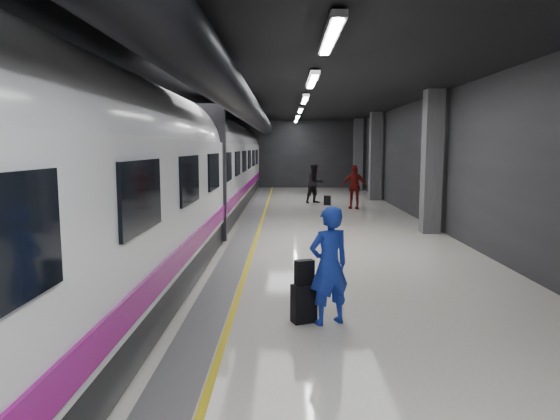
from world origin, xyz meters
TOP-DOWN VIEW (x-y plane):
  - ground at (0.00, 0.00)m, footprint 40.00×40.00m
  - platform_hall at (-0.29, 0.96)m, footprint 10.02×40.02m
  - train at (-3.25, -0.00)m, footprint 3.05×38.00m
  - traveler_main at (0.59, -6.36)m, footprint 0.79×0.68m
  - suitcase_main at (0.21, -6.29)m, footprint 0.43×0.35m
  - shoulder_bag at (0.22, -6.26)m, footprint 0.32×0.24m
  - traveler_far_a at (1.38, 10.51)m, footprint 1.19×1.11m
  - traveler_far_b at (2.99, 8.35)m, footprint 1.23×0.77m
  - suitcase_far at (1.92, 9.61)m, footprint 0.35×0.27m

SIDE VIEW (x-z plane):
  - ground at x=0.00m, z-range 0.00..0.00m
  - suitcase_far at x=1.92m, z-range 0.00..0.45m
  - suitcase_main at x=0.21m, z-range 0.00..0.60m
  - shoulder_bag at x=0.22m, z-range 0.60..0.98m
  - traveler_main at x=0.59m, z-range 0.00..1.84m
  - traveler_far_b at x=2.99m, z-range 0.00..1.94m
  - traveler_far_a at x=1.38m, z-range 0.00..1.96m
  - train at x=-3.25m, z-range 0.04..4.09m
  - platform_hall at x=-0.29m, z-range 1.28..5.79m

